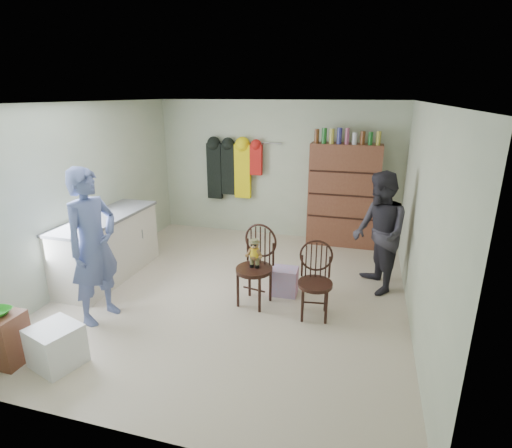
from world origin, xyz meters
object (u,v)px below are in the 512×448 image
(counter, at_px, (108,246))
(chair_far, at_px, (315,277))
(dresser, at_px, (343,195))
(chair_front, at_px, (256,260))

(counter, xyz_separation_m, chair_far, (3.07, -0.27, 0.03))
(counter, relative_size, dresser, 0.90)
(counter, height_order, chair_front, chair_front)
(chair_front, bearing_deg, chair_far, 3.84)
(dresser, bearing_deg, chair_front, -109.99)
(chair_front, bearing_deg, counter, -172.80)
(chair_front, xyz_separation_m, dresser, (0.90, 2.46, 0.33))
(chair_front, xyz_separation_m, chair_far, (0.77, -0.10, -0.08))
(counter, height_order, dresser, dresser)
(chair_far, distance_m, dresser, 2.60)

